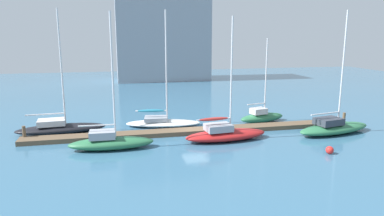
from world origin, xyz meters
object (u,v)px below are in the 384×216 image
sailboat_5 (334,127)px  harbor_building_distant (162,28)px  sailboat_0 (60,127)px  sailboat_4 (262,116)px  sailboat_1 (110,141)px  mooring_buoy_red (330,150)px  sailboat_3 (225,133)px  sailboat_2 (162,121)px

sailboat_5 → harbor_building_distant: bearing=91.5°
sailboat_0 → sailboat_4: size_ratio=1.31×
sailboat_1 → sailboat_5: sailboat_5 is taller
sailboat_5 → sailboat_0: bearing=155.9°
sailboat_5 → harbor_building_distant: (-9.99, 44.14, 9.88)m
sailboat_4 → mooring_buoy_red: 10.70m
sailboat_4 → sailboat_1: bearing=-172.5°
sailboat_3 → harbor_building_distant: size_ratio=0.50×
sailboat_4 → sailboat_5: 7.36m
sailboat_2 → sailboat_5: (15.28, -6.25, 0.15)m
sailboat_1 → sailboat_4: sailboat_1 is taller
sailboat_4 → sailboat_5: sailboat_5 is taller
sailboat_2 → sailboat_3: (4.70, -6.10, 0.15)m
sailboat_3 → sailboat_4: (5.82, 5.45, -0.00)m
sailboat_0 → sailboat_2: sailboat_2 is taller
sailboat_1 → sailboat_5: 20.37m
harbor_building_distant → sailboat_3: bearing=-90.8°
sailboat_1 → mooring_buoy_red: (16.60, -4.89, -0.33)m
sailboat_2 → sailboat_0: bearing=-168.3°
sailboat_0 → mooring_buoy_red: sailboat_0 is taller
mooring_buoy_red → harbor_building_distant: harbor_building_distant is taller
sailboat_0 → sailboat_2: bearing=-1.5°
sailboat_1 → sailboat_2: 8.18m
sailboat_4 → mooring_buoy_red: size_ratio=14.36×
sailboat_4 → sailboat_2: bearing=163.7°
sailboat_0 → sailboat_2: size_ratio=1.00×
sailboat_2 → sailboat_5: size_ratio=1.02×
sailboat_1 → mooring_buoy_red: bearing=-15.4°
sailboat_3 → mooring_buoy_red: sailboat_3 is taller
sailboat_1 → sailboat_5: (20.36, 0.17, -0.01)m
mooring_buoy_red → sailboat_2: bearing=135.6°
sailboat_0 → sailboat_1: (4.63, -5.88, 0.07)m
sailboat_2 → sailboat_5: sailboat_2 is taller
sailboat_4 → sailboat_0: bearing=166.9°
sailboat_2 → harbor_building_distant: bearing=90.6°
sailboat_1 → mooring_buoy_red: size_ratio=17.82×
mooring_buoy_red → sailboat_0: bearing=153.1°
sailboat_4 → sailboat_5: bearing=-62.4°
sailboat_1 → sailboat_4: size_ratio=1.24×
sailboat_0 → sailboat_1: size_ratio=1.05×
sailboat_1 → harbor_building_distant: harbor_building_distant is taller
sailboat_2 → mooring_buoy_red: bearing=-35.9°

